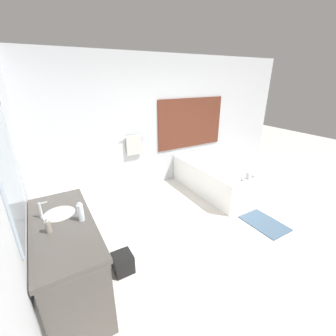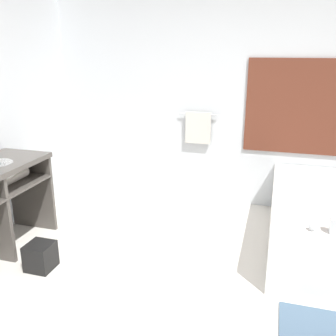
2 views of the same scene
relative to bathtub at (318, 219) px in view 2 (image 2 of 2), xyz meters
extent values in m
plane|color=silver|center=(-1.12, -1.26, -0.32)|extent=(16.00, 16.00, 0.00)
cube|color=silver|center=(-1.12, 0.97, 1.03)|extent=(7.40, 0.06, 2.70)
cube|color=brown|center=(0.00, 0.93, 0.96)|extent=(1.70, 0.02, 1.10)
cylinder|color=silver|center=(-1.42, 0.90, 0.83)|extent=(0.50, 0.02, 0.02)
cube|color=beige|center=(-1.42, 0.89, 0.66)|extent=(0.32, 0.04, 0.40)
cube|color=#4C4742|center=(-3.02, -0.39, 0.10)|extent=(0.54, 0.04, 0.85)
cylinder|color=beige|center=(-2.97, -0.73, 0.40)|extent=(0.13, 0.39, 0.13)
cube|color=white|center=(0.00, 0.00, -0.03)|extent=(0.91, 1.87, 0.59)
ellipsoid|color=white|center=(0.00, 0.00, 0.11)|extent=(0.65, 1.34, 0.30)
cube|color=silver|center=(0.00, -0.83, 0.32)|extent=(0.04, 0.07, 0.12)
sphere|color=silver|center=(-0.14, -0.83, 0.29)|extent=(0.06, 0.06, 0.06)
cube|color=black|center=(-2.45, -1.11, -0.20)|extent=(0.23, 0.23, 0.25)
camera|label=1|loc=(-3.04, -3.23, 1.94)|focal=24.00mm
camera|label=2|loc=(-0.48, -3.67, 1.62)|focal=40.00mm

